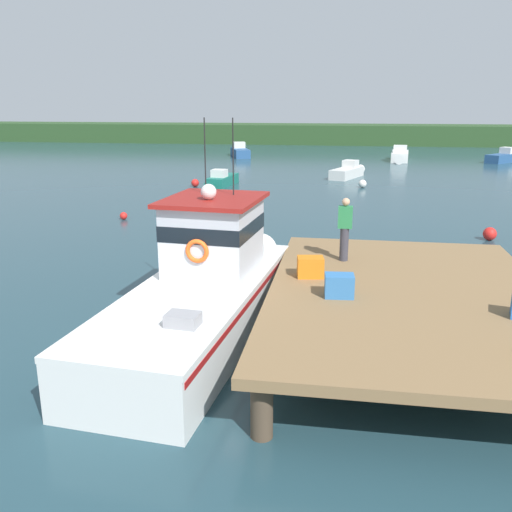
# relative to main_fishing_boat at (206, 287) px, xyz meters

# --- Properties ---
(ground_plane) EXTENTS (200.00, 200.00, 0.00)m
(ground_plane) POSITION_rel_main_fishing_boat_xyz_m (-0.25, -0.08, -1.01)
(ground_plane) COLOR #23424C
(dock) EXTENTS (6.00, 9.00, 1.20)m
(dock) POSITION_rel_main_fishing_boat_xyz_m (4.55, -0.08, 0.07)
(dock) COLOR #4C3D2D
(dock) RESTS_ON ground
(main_fishing_boat) EXTENTS (3.28, 9.93, 4.80)m
(main_fishing_boat) POSITION_rel_main_fishing_boat_xyz_m (0.00, 0.00, 0.00)
(main_fishing_boat) COLOR white
(main_fishing_boat) RESTS_ON ground
(crate_stack_near_edge) EXTENTS (0.66, 0.53, 0.47)m
(crate_stack_near_edge) POSITION_rel_main_fishing_boat_xyz_m (2.37, 0.57, 0.43)
(crate_stack_near_edge) COLOR orange
(crate_stack_near_edge) RESTS_ON dock
(crate_single_far) EXTENTS (0.63, 0.48, 0.48)m
(crate_single_far) POSITION_rel_main_fishing_boat_xyz_m (3.06, -0.70, 0.43)
(crate_single_far) COLOR #3370B2
(crate_single_far) RESTS_ON dock
(deckhand_by_the_boat) EXTENTS (0.36, 0.22, 1.63)m
(deckhand_by_the_boat) POSITION_rel_main_fishing_boat_xyz_m (3.13, 2.09, 1.05)
(deckhand_by_the_boat) COLOR #383842
(deckhand_by_the_boat) RESTS_ON dock
(moored_boat_far_left) EXTENTS (2.56, 4.69, 1.19)m
(moored_boat_far_left) POSITION_rel_main_fishing_boat_xyz_m (3.30, 28.04, -0.60)
(moored_boat_far_left) COLOR silver
(moored_boat_far_left) RESTS_ON ground
(moored_boat_outer_mooring) EXTENTS (4.07, 4.50, 1.29)m
(moored_boat_outer_mooring) POSITION_rel_main_fishing_boat_xyz_m (17.10, 40.86, -0.56)
(moored_boat_outer_mooring) COLOR #285184
(moored_boat_outer_mooring) RESTS_ON ground
(moored_boat_far_right) EXTENTS (1.91, 5.77, 1.45)m
(moored_boat_far_right) POSITION_rel_main_fishing_boat_xyz_m (7.89, 40.10, -0.51)
(moored_boat_far_right) COLOR white
(moored_boat_far_right) RESTS_ON ground
(moored_boat_mid_harbor) EXTENTS (2.79, 5.48, 1.38)m
(moored_boat_mid_harbor) POSITION_rel_main_fishing_boat_xyz_m (-7.29, 42.30, -0.53)
(moored_boat_mid_harbor) COLOR #285184
(moored_boat_mid_harbor) RESTS_ON ground
(moored_boat_off_the_point) EXTENTS (1.48, 4.36, 1.09)m
(moored_boat_off_the_point) POSITION_rel_main_fishing_boat_xyz_m (-4.70, 22.39, -0.63)
(moored_boat_off_the_point) COLOR #196B5B
(moored_boat_off_the_point) RESTS_ON ground
(mooring_buoy_spare_mooring) EXTENTS (0.34, 0.34, 0.34)m
(mooring_buoy_spare_mooring) POSITION_rel_main_fishing_boat_xyz_m (-6.79, 11.55, -0.84)
(mooring_buoy_spare_mooring) COLOR red
(mooring_buoy_spare_mooring) RESTS_ON ground
(mooring_buoy_channel_marker) EXTENTS (0.49, 0.49, 0.49)m
(mooring_buoy_channel_marker) POSITION_rel_main_fishing_boat_xyz_m (-6.25, 21.88, -0.76)
(mooring_buoy_channel_marker) COLOR red
(mooring_buoy_channel_marker) RESTS_ON ground
(mooring_buoy_outer) EXTENTS (0.51, 0.51, 0.51)m
(mooring_buoy_outer) POSITION_rel_main_fishing_boat_xyz_m (8.69, 10.08, -0.75)
(mooring_buoy_outer) COLOR red
(mooring_buoy_outer) RESTS_ON ground
(mooring_buoy_inshore) EXTENTS (0.50, 0.50, 0.50)m
(mooring_buoy_inshore) POSITION_rel_main_fishing_boat_xyz_m (4.18, 23.18, -0.76)
(mooring_buoy_inshore) COLOR silver
(mooring_buoy_inshore) RESTS_ON ground
(far_shoreline) EXTENTS (120.00, 8.00, 2.40)m
(far_shoreline) POSITION_rel_main_fishing_boat_xyz_m (-0.25, 61.92, 0.19)
(far_shoreline) COLOR #284723
(far_shoreline) RESTS_ON ground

